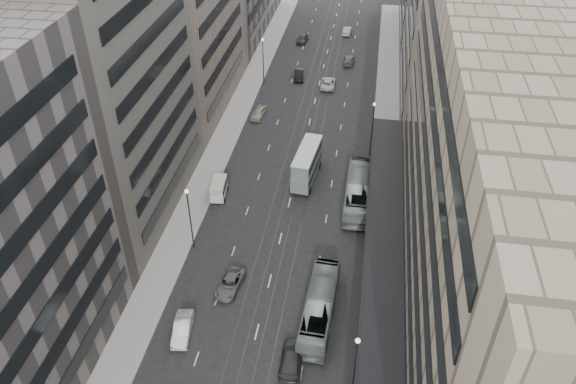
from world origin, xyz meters
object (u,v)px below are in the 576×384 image
Objects in this scene: bus_far at (357,192)px; double_decker at (307,164)px; panel_van at (219,188)px; sedan_1 at (182,329)px; sedan_2 at (230,284)px; bus_near at (320,307)px.

double_decker is (-7.00, 4.15, 0.79)m from bus_far.
bus_far is at bearing -24.65° from double_decker.
panel_van reaches higher than sedan_1.
sedan_1 is at bearing -107.83° from sedan_2.
sedan_2 is at bearing -12.16° from bus_near.
panel_van is 0.81× the size of sedan_2.
panel_van is at bearing 5.22° from bus_far.
bus_far is 8.18m from double_decker.
bus_near reaches higher than sedan_2.
sedan_1 is at bearing 56.95° from bus_far.
sedan_1 is 0.94× the size of sedan_2.
sedan_2 is at bearing -98.52° from double_decker.
double_decker is at bearing -30.35° from bus_far.
bus_near is at bearing -55.41° from panel_van.
sedan_2 is (5.19, -15.54, -0.64)m from panel_van.
bus_far is 28.43m from sedan_1.
panel_van reaches higher than sedan_2.
bus_far reaches higher than sedan_1.
sedan_2 is at bearing 54.08° from bus_far.
sedan_1 is 7.36m from sedan_2.
double_decker reaches higher than bus_far.
double_decker reaches higher than panel_van.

